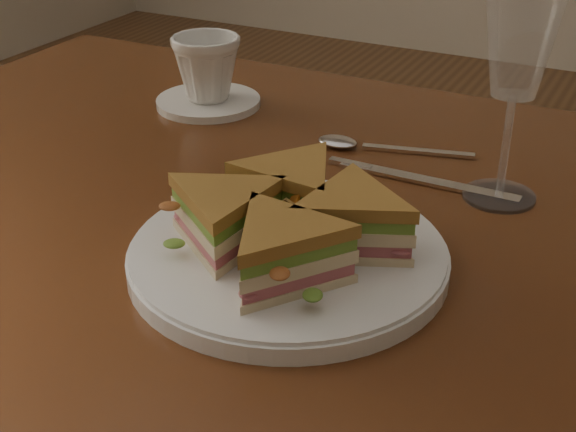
{
  "coord_description": "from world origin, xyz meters",
  "views": [
    {
      "loc": [
        0.33,
        -0.65,
        1.13
      ],
      "look_at": [
        0.05,
        -0.11,
        0.8
      ],
      "focal_mm": 50.0,
      "sensor_mm": 36.0,
      "label": 1
    }
  ],
  "objects_px": {
    "wine_glass": "(520,41)",
    "saucer": "(208,102)",
    "knife": "(414,179)",
    "table": "(290,283)",
    "sandwich_wedges": "(288,221)",
    "spoon": "(357,145)",
    "coffee_cup": "(207,68)",
    "plate": "(288,258)"
  },
  "relations": [
    {
      "from": "wine_glass",
      "to": "saucer",
      "type": "xyz_separation_m",
      "value": [
        -0.41,
        0.09,
        -0.16
      ]
    },
    {
      "from": "wine_glass",
      "to": "saucer",
      "type": "bearing_deg",
      "value": 167.22
    },
    {
      "from": "knife",
      "to": "wine_glass",
      "type": "bearing_deg",
      "value": 1.35
    },
    {
      "from": "table",
      "to": "knife",
      "type": "relative_size",
      "value": 5.58
    },
    {
      "from": "sandwich_wedges",
      "to": "spoon",
      "type": "height_order",
      "value": "sandwich_wedges"
    },
    {
      "from": "spoon",
      "to": "coffee_cup",
      "type": "xyz_separation_m",
      "value": [
        -0.23,
        0.04,
        0.05
      ]
    },
    {
      "from": "plate",
      "to": "saucer",
      "type": "relative_size",
      "value": 2.05
    },
    {
      "from": "table",
      "to": "coffee_cup",
      "type": "bearing_deg",
      "value": 138.15
    },
    {
      "from": "saucer",
      "to": "spoon",
      "type": "bearing_deg",
      "value": -10.04
    },
    {
      "from": "spoon",
      "to": "saucer",
      "type": "relative_size",
      "value": 1.3
    },
    {
      "from": "wine_glass",
      "to": "saucer",
      "type": "distance_m",
      "value": 0.45
    },
    {
      "from": "plate",
      "to": "coffee_cup",
      "type": "distance_m",
      "value": 0.42
    },
    {
      "from": "wine_glass",
      "to": "spoon",
      "type": "bearing_deg",
      "value": 163.83
    },
    {
      "from": "wine_glass",
      "to": "saucer",
      "type": "height_order",
      "value": "wine_glass"
    },
    {
      "from": "spoon",
      "to": "knife",
      "type": "xyz_separation_m",
      "value": [
        0.09,
        -0.05,
        -0.0
      ]
    },
    {
      "from": "spoon",
      "to": "wine_glass",
      "type": "height_order",
      "value": "wine_glass"
    },
    {
      "from": "saucer",
      "to": "coffee_cup",
      "type": "distance_m",
      "value": 0.05
    },
    {
      "from": "spoon",
      "to": "plate",
      "type": "bearing_deg",
      "value": -94.24
    },
    {
      "from": "table",
      "to": "knife",
      "type": "distance_m",
      "value": 0.18
    },
    {
      "from": "sandwich_wedges",
      "to": "saucer",
      "type": "bearing_deg",
      "value": 131.79
    },
    {
      "from": "sandwich_wedges",
      "to": "knife",
      "type": "relative_size",
      "value": 1.21
    },
    {
      "from": "sandwich_wedges",
      "to": "saucer",
      "type": "height_order",
      "value": "sandwich_wedges"
    },
    {
      "from": "sandwich_wedges",
      "to": "plate",
      "type": "bearing_deg",
      "value": 180.0
    },
    {
      "from": "sandwich_wedges",
      "to": "coffee_cup",
      "type": "xyz_separation_m",
      "value": [
        -0.28,
        0.31,
        0.01
      ]
    },
    {
      "from": "plate",
      "to": "coffee_cup",
      "type": "xyz_separation_m",
      "value": [
        -0.28,
        0.31,
        0.04
      ]
    },
    {
      "from": "wine_glass",
      "to": "plate",
      "type": "bearing_deg",
      "value": -121.73
    },
    {
      "from": "saucer",
      "to": "wine_glass",
      "type": "bearing_deg",
      "value": -12.78
    },
    {
      "from": "wine_glass",
      "to": "coffee_cup",
      "type": "distance_m",
      "value": 0.44
    },
    {
      "from": "plate",
      "to": "wine_glass",
      "type": "xyz_separation_m",
      "value": [
        0.13,
        0.22,
        0.16
      ]
    },
    {
      "from": "table",
      "to": "sandwich_wedges",
      "type": "relative_size",
      "value": 4.59
    },
    {
      "from": "saucer",
      "to": "knife",
      "type": "bearing_deg",
      "value": -16.45
    },
    {
      "from": "knife",
      "to": "coffee_cup",
      "type": "distance_m",
      "value": 0.34
    },
    {
      "from": "coffee_cup",
      "to": "wine_glass",
      "type": "bearing_deg",
      "value": -23.03
    },
    {
      "from": "knife",
      "to": "wine_glass",
      "type": "xyz_separation_m",
      "value": [
        0.09,
        0.0,
        0.16
      ]
    },
    {
      "from": "table",
      "to": "saucer",
      "type": "height_order",
      "value": "saucer"
    },
    {
      "from": "knife",
      "to": "saucer",
      "type": "relative_size",
      "value": 1.55
    },
    {
      "from": "spoon",
      "to": "coffee_cup",
      "type": "height_order",
      "value": "coffee_cup"
    },
    {
      "from": "sandwich_wedges",
      "to": "coffee_cup",
      "type": "bearing_deg",
      "value": 131.79
    },
    {
      "from": "plate",
      "to": "saucer",
      "type": "distance_m",
      "value": 0.42
    },
    {
      "from": "saucer",
      "to": "sandwich_wedges",
      "type": "bearing_deg",
      "value": -48.21
    },
    {
      "from": "spoon",
      "to": "coffee_cup",
      "type": "relative_size",
      "value": 2.0
    },
    {
      "from": "plate",
      "to": "spoon",
      "type": "xyz_separation_m",
      "value": [
        -0.05,
        0.27,
        -0.0
      ]
    }
  ]
}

